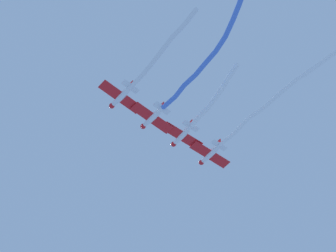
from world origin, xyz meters
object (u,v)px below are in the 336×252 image
at_px(airplane_lead, 210,154).
at_px(airplane_left_wing, 182,135).
at_px(airplane_right_wing, 152,117).
at_px(airplane_slot, 121,96).

height_order(airplane_lead, airplane_left_wing, airplane_left_wing).
xyz_separation_m(airplane_lead, airplane_left_wing, (-1.24, 6.33, 0.30)).
bearing_deg(airplane_right_wing, airplane_lead, -92.84).
height_order(airplane_lead, airplane_right_wing, same).
relative_size(airplane_lead, airplane_left_wing, 1.00).
bearing_deg(airplane_lead, airplane_right_wing, 90.83).
bearing_deg(airplane_left_wing, airplane_slot, 91.66).
distance_m(airplane_left_wing, airplane_slot, 12.93).
xyz_separation_m(airplane_lead, airplane_slot, (-3.72, 19.02, 0.30)).
xyz_separation_m(airplane_right_wing, airplane_slot, (-1.24, 6.34, 0.30)).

